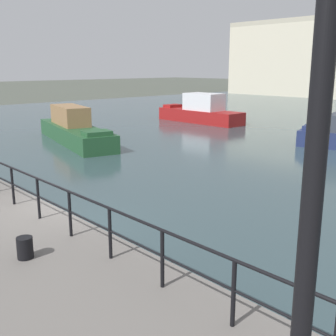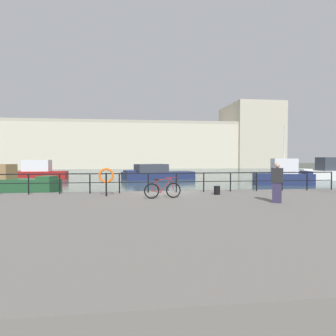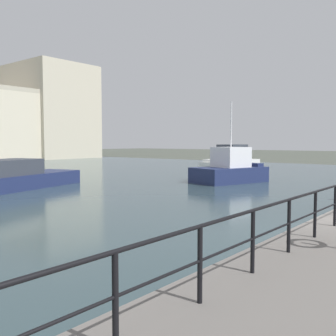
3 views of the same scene
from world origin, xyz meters
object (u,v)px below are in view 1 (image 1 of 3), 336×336
object	(u,v)px
mooring_bollard	(25,248)
moored_red_daysailer	(74,129)
moored_cabin_cruiser	(201,111)
quay_lamp_post	(309,235)

from	to	relation	value
mooring_bollard	moored_red_daysailer	bearing A→B (deg)	146.38
moored_cabin_cruiser	moored_red_daysailer	world-z (taller)	moored_cabin_cruiser
quay_lamp_post	moored_cabin_cruiser	bearing A→B (deg)	133.90
moored_red_daysailer	quay_lamp_post	distance (m)	24.11
mooring_bollard	quay_lamp_post	xyz separation A→B (m)	(6.58, -1.13, 2.60)
mooring_bollard	quay_lamp_post	world-z (taller)	quay_lamp_post
moored_cabin_cruiser	moored_red_daysailer	size ratio (longest dim) A/B	0.82
moored_cabin_cruiser	mooring_bollard	bearing A→B (deg)	125.27
moored_red_daysailer	mooring_bollard	size ratio (longest dim) A/B	21.44
moored_red_daysailer	moored_cabin_cruiser	bearing A→B (deg)	109.22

